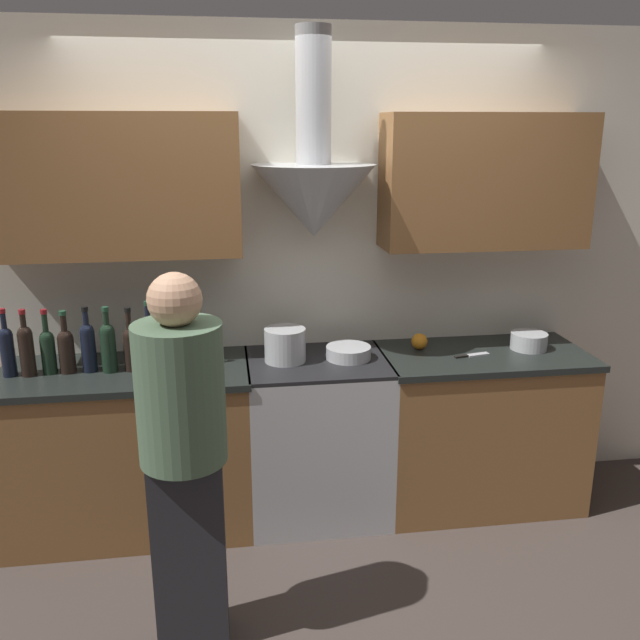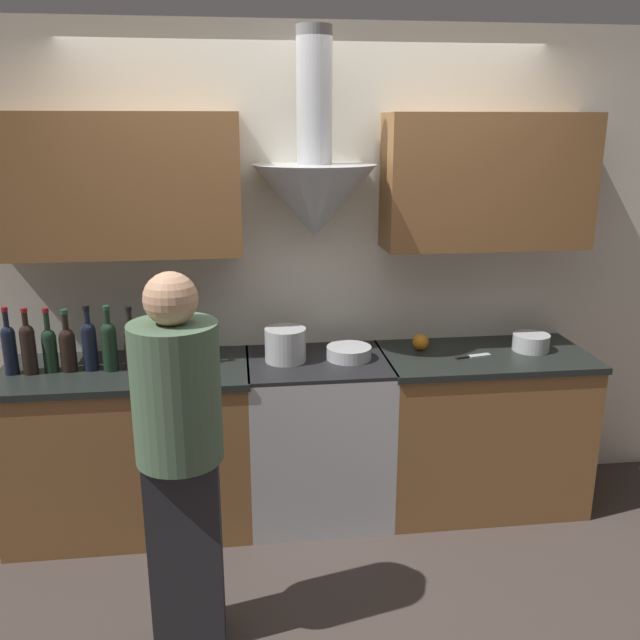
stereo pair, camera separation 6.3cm
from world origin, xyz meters
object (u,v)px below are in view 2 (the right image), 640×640
(mixing_bowl, at_px, (349,353))
(wine_bottle_2, at_px, (50,347))
(wine_bottle_6, at_px, (131,345))
(saucepan, at_px, (531,342))
(wine_bottle_4, at_px, (89,343))
(stove_range, at_px, (318,436))
(wine_bottle_3, at_px, (68,347))
(wine_bottle_5, at_px, (109,344))
(person_foreground_left, at_px, (180,450))
(orange_fruit, at_px, (421,342))
(stock_pot, at_px, (285,345))
(wine_bottle_0, at_px, (9,347))
(wine_bottle_9, at_px, (191,342))
(wine_bottle_8, at_px, (170,340))
(wine_bottle_1, at_px, (28,346))
(wine_bottle_7, at_px, (150,342))

(mixing_bowl, bearing_deg, wine_bottle_2, -179.86)
(wine_bottle_6, xyz_separation_m, saucepan, (2.14, 0.03, -0.08))
(wine_bottle_6, relative_size, mixing_bowl, 1.38)
(wine_bottle_4, distance_m, wine_bottle_6, 0.21)
(stove_range, xyz_separation_m, wine_bottle_6, (-0.95, -0.02, 0.57))
(wine_bottle_3, relative_size, wine_bottle_5, 0.95)
(stove_range, xyz_separation_m, wine_bottle_4, (-1.16, 0.00, 0.58))
(wine_bottle_4, xyz_separation_m, person_foreground_left, (0.51, -0.91, -0.16))
(wine_bottle_6, bearing_deg, wine_bottle_2, 177.69)
(wine_bottle_3, relative_size, orange_fruit, 3.59)
(stock_pot, bearing_deg, person_foreground_left, -117.71)
(wine_bottle_0, relative_size, wine_bottle_4, 1.03)
(wine_bottle_2, relative_size, saucepan, 1.65)
(wine_bottle_9, relative_size, person_foreground_left, 0.20)
(wine_bottle_8, distance_m, person_foreground_left, 0.92)
(saucepan, distance_m, person_foreground_left, 2.06)
(saucepan, bearing_deg, person_foreground_left, -153.27)
(wine_bottle_4, height_order, mixing_bowl, wine_bottle_4)
(saucepan, bearing_deg, stove_range, -179.13)
(stove_range, xyz_separation_m, saucepan, (1.19, 0.02, 0.49))
(wine_bottle_9, distance_m, orange_fruit, 1.25)
(wine_bottle_1, xyz_separation_m, wine_bottle_2, (0.10, 0.02, -0.02))
(wine_bottle_1, xyz_separation_m, wine_bottle_9, (0.79, 0.03, -0.02))
(stove_range, bearing_deg, wine_bottle_5, -179.06)
(wine_bottle_4, relative_size, mixing_bowl, 1.41)
(wine_bottle_6, distance_m, wine_bottle_9, 0.30)
(wine_bottle_8, height_order, saucepan, wine_bottle_8)
(wine_bottle_5, relative_size, saucepan, 1.69)
(wine_bottle_2, height_order, wine_bottle_5, wine_bottle_5)
(saucepan, bearing_deg, orange_fruit, 172.12)
(wine_bottle_2, relative_size, person_foreground_left, 0.21)
(wine_bottle_1, height_order, saucepan, wine_bottle_1)
(mixing_bowl, relative_size, person_foreground_left, 0.15)
(wine_bottle_5, distance_m, wine_bottle_9, 0.40)
(wine_bottle_4, height_order, saucepan, wine_bottle_4)
(wine_bottle_0, relative_size, wine_bottle_8, 0.99)
(stock_pot, bearing_deg, saucepan, 0.20)
(wine_bottle_0, height_order, wine_bottle_2, wine_bottle_0)
(saucepan, bearing_deg, wine_bottle_7, -179.02)
(wine_bottle_5, bearing_deg, stock_pot, 1.98)
(person_foreground_left, bearing_deg, stove_range, 54.31)
(wine_bottle_6, bearing_deg, wine_bottle_4, 175.20)
(wine_bottle_4, bearing_deg, wine_bottle_5, -10.49)
(wine_bottle_1, height_order, mixing_bowl, wine_bottle_1)
(wine_bottle_6, bearing_deg, saucepan, 0.92)
(wine_bottle_5, bearing_deg, wine_bottle_8, 2.41)
(wine_bottle_9, distance_m, mixing_bowl, 0.83)
(wine_bottle_0, xyz_separation_m, wine_bottle_7, (0.68, -0.01, 0.00))
(wine_bottle_2, bearing_deg, wine_bottle_5, -3.37)
(wine_bottle_3, relative_size, wine_bottle_8, 0.92)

